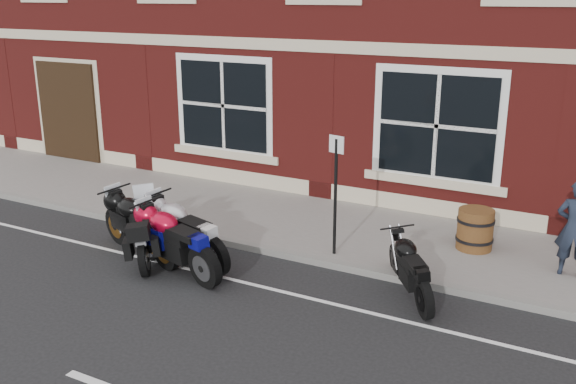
% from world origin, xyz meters
% --- Properties ---
extents(ground, '(80.00, 80.00, 0.00)m').
position_xyz_m(ground, '(0.00, 0.00, 0.00)').
color(ground, black).
rests_on(ground, ground).
extents(sidewalk, '(30.00, 3.00, 0.12)m').
position_xyz_m(sidewalk, '(0.00, 3.00, 0.06)').
color(sidewalk, slate).
rests_on(sidewalk, ground).
extents(kerb, '(30.00, 0.16, 0.12)m').
position_xyz_m(kerb, '(0.00, 1.42, 0.06)').
color(kerb, slate).
rests_on(kerb, ground).
extents(moto_touring_silver, '(1.14, 1.58, 1.21)m').
position_xyz_m(moto_touring_silver, '(-2.23, 0.24, 0.49)').
color(moto_touring_silver, black).
rests_on(moto_touring_silver, ground).
extents(moto_sport_red, '(2.22, 0.79, 1.02)m').
position_xyz_m(moto_sport_red, '(-1.52, 0.04, 0.59)').
color(moto_sport_red, black).
rests_on(moto_sport_red, ground).
extents(moto_sport_black, '(2.22, 0.87, 1.03)m').
position_xyz_m(moto_sport_black, '(-2.50, 0.33, 0.59)').
color(moto_sport_black, black).
rests_on(moto_sport_black, ground).
extents(moto_sport_silver, '(2.23, 0.80, 1.03)m').
position_xyz_m(moto_sport_silver, '(-1.65, 0.47, 0.59)').
color(moto_sport_silver, black).
rests_on(moto_sport_silver, ground).
extents(moto_naked_black, '(1.21, 1.64, 0.86)m').
position_xyz_m(moto_naked_black, '(2.21, 1.03, 0.50)').
color(moto_naked_black, black).
rests_on(moto_naked_black, ground).
extents(pedestrian_left, '(0.59, 0.39, 1.59)m').
position_xyz_m(pedestrian_left, '(4.29, 2.72, 0.91)').
color(pedestrian_left, '#1B2230').
rests_on(pedestrian_left, sidewalk).
extents(barrel_planter, '(0.65, 0.65, 0.73)m').
position_xyz_m(barrel_planter, '(2.68, 3.11, 0.48)').
color(barrel_planter, '#543B16').
rests_on(barrel_planter, sidewalk).
extents(parking_sign, '(0.29, 0.09, 2.09)m').
position_xyz_m(parking_sign, '(0.60, 1.73, 1.33)').
color(parking_sign, black).
rests_on(parking_sign, sidewalk).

